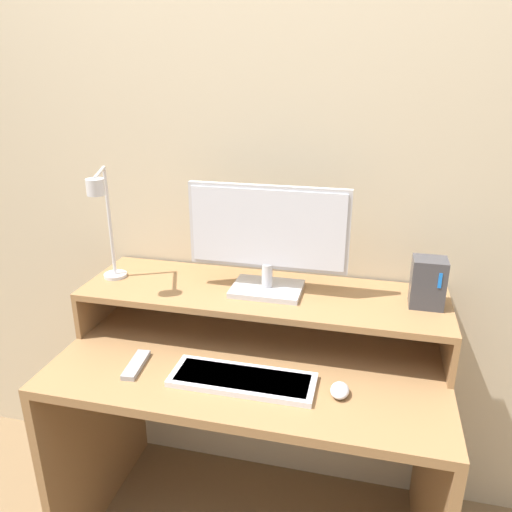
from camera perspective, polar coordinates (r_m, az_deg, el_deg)
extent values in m
cube|color=beige|center=(1.80, 2.33, 8.10)|extent=(6.00, 0.05, 2.50)
cube|color=olive|center=(1.66, -0.52, -11.86)|extent=(1.23, 0.67, 0.03)
cube|color=olive|center=(2.09, -17.59, -18.11)|extent=(0.03, 0.67, 0.74)
cube|color=olive|center=(1.88, 19.33, -23.50)|extent=(0.03, 0.67, 0.74)
cube|color=olive|center=(1.95, -17.00, -4.57)|extent=(0.02, 0.37, 0.15)
cube|color=olive|center=(1.73, 20.98, -8.56)|extent=(0.02, 0.37, 0.15)
cube|color=olive|center=(1.70, 0.71, -4.30)|extent=(1.23, 0.37, 0.02)
cube|color=#BCBCC1|center=(1.69, 1.27, -3.77)|extent=(0.23, 0.17, 0.02)
cylinder|color=#BCBCC1|center=(1.67, 1.28, -2.23)|extent=(0.04, 0.04, 0.08)
cube|color=#B7B7BC|center=(1.62, 1.36, 3.29)|extent=(0.53, 0.02, 0.28)
cube|color=silver|center=(1.61, 1.28, 3.18)|extent=(0.50, 0.01, 0.25)
cylinder|color=silver|center=(1.88, -15.76, -2.11)|extent=(0.08, 0.08, 0.01)
cylinder|color=silver|center=(1.81, -16.37, 3.70)|extent=(0.01, 0.01, 0.39)
cylinder|color=silver|center=(1.68, -17.46, 9.07)|extent=(0.08, 0.18, 0.01)
cylinder|color=silver|center=(1.59, -17.88, 7.52)|extent=(0.06, 0.06, 0.05)
cube|color=#3D3D42|center=(1.65, 19.05, -2.89)|extent=(0.10, 0.09, 0.16)
cube|color=#1972F2|center=(1.60, 20.30, -2.68)|extent=(0.01, 0.00, 0.05)
cube|color=silver|center=(1.53, -1.56, -13.96)|extent=(0.43, 0.15, 0.02)
cube|color=#AFAFB3|center=(1.52, -1.56, -13.79)|extent=(0.40, 0.12, 0.01)
ellipsoid|color=silver|center=(1.49, 9.55, -14.90)|extent=(0.05, 0.08, 0.03)
cube|color=#99999E|center=(1.64, -13.54, -12.00)|extent=(0.06, 0.16, 0.02)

